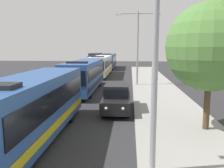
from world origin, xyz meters
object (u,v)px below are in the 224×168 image
at_px(bus_middle, 101,65).
at_px(box_truck_oncoming, 95,60).
at_px(streetlamp_near, 156,33).
at_px(white_suv, 117,96).
at_px(streetlamp_mid, 138,41).
at_px(bus_lead, 32,106).
at_px(bus_second_in_line, 85,74).
at_px(roadside_tree, 210,47).
at_px(bus_fourth_in_line, 108,61).

relative_size(bus_middle, box_truck_oncoming, 1.55).
relative_size(box_truck_oncoming, streetlamp_near, 1.03).
relative_size(white_suv, streetlamp_mid, 0.62).
relative_size(bus_lead, bus_second_in_line, 0.92).
xyz_separation_m(box_truck_oncoming, roadside_tree, (11.90, -41.69, 2.70)).
xyz_separation_m(streetlamp_mid, roadside_tree, (3.20, -15.28, -0.69)).
height_order(bus_lead, bus_middle, same).
xyz_separation_m(bus_second_in_line, bus_middle, (0.00, 13.61, 0.00)).
height_order(bus_fourth_in_line, box_truck_oncoming, bus_fourth_in_line).
relative_size(bus_second_in_line, bus_middle, 0.95).
bearing_deg(box_truck_oncoming, streetlamp_near, -79.38).
distance_m(bus_lead, white_suv, 6.91).
bearing_deg(bus_fourth_in_line, bus_middle, -90.00).
bearing_deg(bus_second_in_line, bus_middle, 90.00).
distance_m(bus_lead, bus_middle, 27.04).
relative_size(bus_fourth_in_line, streetlamp_mid, 1.51).
relative_size(box_truck_oncoming, roadside_tree, 1.20).
relative_size(bus_middle, bus_fourth_in_line, 0.98).
bearing_deg(streetlamp_mid, roadside_tree, -78.17).
relative_size(white_suv, roadside_tree, 0.78).
bearing_deg(streetlamp_mid, bus_second_in_line, -145.51).
relative_size(bus_lead, box_truck_oncoming, 1.36).
height_order(bus_fourth_in_line, roadside_tree, roadside_tree).
height_order(bus_second_in_line, white_suv, bus_second_in_line).
height_order(bus_middle, white_suv, bus_middle).
height_order(box_truck_oncoming, roadside_tree, roadside_tree).
xyz_separation_m(bus_second_in_line, box_truck_oncoming, (-3.30, 30.12, 0.02)).
distance_m(bus_fourth_in_line, streetlamp_mid, 24.12).
relative_size(bus_middle, streetlamp_near, 1.59).
bearing_deg(roadside_tree, bus_lead, -167.82).
bearing_deg(white_suv, bus_fourth_in_line, 96.10).
distance_m(bus_second_in_line, roadside_tree, 14.67).
distance_m(box_truck_oncoming, streetlamp_mid, 28.01).
distance_m(streetlamp_mid, roadside_tree, 15.63).
distance_m(white_suv, box_truck_oncoming, 38.39).
relative_size(bus_middle, white_suv, 2.37).
height_order(bus_second_in_line, roadside_tree, roadside_tree).
height_order(bus_second_in_line, streetlamp_near, streetlamp_near).
bearing_deg(bus_second_in_line, bus_fourth_in_line, 90.00).
relative_size(bus_lead, white_suv, 2.09).
bearing_deg(box_truck_oncoming, bus_lead, -85.66).
distance_m(bus_second_in_line, bus_middle, 13.61).
bearing_deg(bus_lead, roadside_tree, 12.18).
xyz_separation_m(bus_lead, streetlamp_near, (5.40, -2.85, 3.17)).
xyz_separation_m(bus_second_in_line, white_suv, (3.70, -7.63, -0.66)).
height_order(bus_lead, white_suv, bus_lead).
distance_m(bus_lead, bus_second_in_line, 13.43).
height_order(white_suv, roadside_tree, roadside_tree).
relative_size(bus_second_in_line, streetlamp_near, 1.52).
bearing_deg(box_truck_oncoming, bus_fourth_in_line, -43.67).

